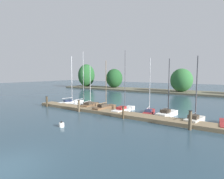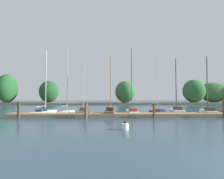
# 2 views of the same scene
# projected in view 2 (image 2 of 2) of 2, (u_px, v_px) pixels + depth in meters

# --- Properties ---
(dock_pier) EXTENTS (27.01, 1.80, 0.35)m
(dock_pier) POSITION_uv_depth(u_px,v_px,m) (150.00, 115.00, 16.88)
(dock_pier) COLOR #847051
(dock_pier) RESTS_ON ground
(far_shore) EXTENTS (69.16, 8.00, 7.47)m
(far_shore) POSITION_uv_depth(u_px,v_px,m) (131.00, 93.00, 44.08)
(far_shore) COLOR #66604C
(far_shore) RESTS_ON ground
(sailboat_0) EXTENTS (1.68, 4.20, 7.16)m
(sailboat_0) POSITION_uv_depth(u_px,v_px,m) (45.00, 110.00, 19.22)
(sailboat_0) COLOR white
(sailboat_0) RESTS_ON ground
(sailboat_1) EXTENTS (1.12, 3.52, 7.68)m
(sailboat_1) POSITION_uv_depth(u_px,v_px,m) (67.00, 111.00, 19.25)
(sailboat_1) COLOR white
(sailboat_1) RESTS_ON ground
(sailboat_2) EXTENTS (1.65, 3.63, 5.63)m
(sailboat_2) POSITION_uv_depth(u_px,v_px,m) (84.00, 112.00, 18.45)
(sailboat_2) COLOR brown
(sailboat_2) RESTS_ON ground
(sailboat_3) EXTENTS (1.19, 3.92, 6.18)m
(sailboat_3) POSITION_uv_depth(u_px,v_px,m) (110.00, 112.00, 18.10)
(sailboat_3) COLOR brown
(sailboat_3) RESTS_ON ground
(sailboat_4) EXTENTS (1.00, 4.46, 7.30)m
(sailboat_4) POSITION_uv_depth(u_px,v_px,m) (132.00, 112.00, 18.75)
(sailboat_4) COLOR white
(sailboat_4) RESTS_ON ground
(sailboat_5) EXTENTS (1.49, 3.32, 6.35)m
(sailboat_5) POSITION_uv_depth(u_px,v_px,m) (158.00, 111.00, 19.34)
(sailboat_5) COLOR maroon
(sailboat_5) RESTS_ON ground
(sailboat_6) EXTENTS (1.56, 3.56, 6.16)m
(sailboat_6) POSITION_uv_depth(u_px,v_px,m) (177.00, 111.00, 19.39)
(sailboat_6) COLOR white
(sailboat_6) RESTS_ON ground
(sailboat_7) EXTENTS (1.52, 3.02, 6.22)m
(sailboat_7) POSITION_uv_depth(u_px,v_px,m) (208.00, 111.00, 18.28)
(sailboat_7) COLOR silver
(sailboat_7) RESTS_ON ground
(mooring_piling_0) EXTENTS (0.31, 0.31, 1.46)m
(mooring_piling_0) POSITION_uv_depth(u_px,v_px,m) (19.00, 110.00, 15.56)
(mooring_piling_0) COLOR #3D3323
(mooring_piling_0) RESTS_ON ground
(mooring_piling_1) EXTENTS (0.31, 0.31, 1.43)m
(mooring_piling_1) POSITION_uv_depth(u_px,v_px,m) (86.00, 110.00, 15.71)
(mooring_piling_1) COLOR brown
(mooring_piling_1) RESTS_ON ground
(mooring_piling_2) EXTENTS (0.23, 0.23, 1.27)m
(mooring_piling_2) POSITION_uv_depth(u_px,v_px,m) (154.00, 111.00, 15.79)
(mooring_piling_2) COLOR #4C3D28
(mooring_piling_2) RESTS_ON ground
(mooring_piling_3) EXTENTS (0.30, 0.30, 1.61)m
(mooring_piling_3) POSITION_uv_depth(u_px,v_px,m) (224.00, 109.00, 15.78)
(mooring_piling_3) COLOR brown
(mooring_piling_3) RESTS_ON ground
(channel_buoy_0) EXTENTS (0.45, 0.45, 0.52)m
(channel_buoy_0) POSITION_uv_depth(u_px,v_px,m) (125.00, 126.00, 10.43)
(channel_buoy_0) COLOR white
(channel_buoy_0) RESTS_ON ground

